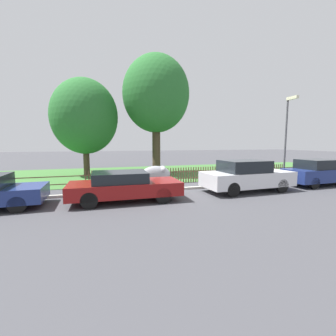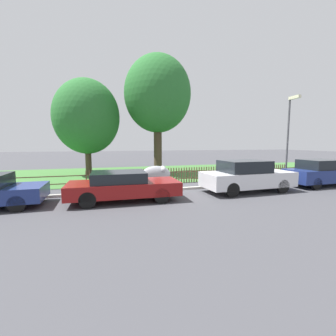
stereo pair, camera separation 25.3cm
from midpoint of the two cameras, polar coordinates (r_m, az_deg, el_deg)
The scene contains 11 objects.
ground_plane at distance 12.47m, azimuth 10.72°, elevation -5.03°, with size 120.00×120.00×0.00m, color #424247.
kerb_stone at distance 12.55m, azimuth 10.51°, elevation -4.68°, with size 34.75×0.20×0.12m, color #B2ADA3.
grass_strip at distance 18.96m, azimuth 0.69°, elevation -1.02°, with size 34.75×10.10×0.01m, color #3D7033.
park_fence at distance 14.22m, azimuth 6.89°, elevation -1.63°, with size 34.75×0.05×0.95m.
parked_car_black_saloon at distance 9.68m, azimuth -11.81°, elevation -4.39°, with size 4.61×1.95×1.25m.
parked_car_navy_estate at distance 11.96m, azimuth 18.72°, elevation -1.87°, with size 4.63×1.99×1.58m.
parked_car_red_compact at distance 15.58m, azimuth 33.55°, elevation -0.91°, with size 4.22×1.78×1.50m.
covered_motorcycle at distance 12.56m, azimuth -3.50°, elevation -1.58°, with size 1.86×0.78×1.17m.
tree_nearest_kerb at distance 18.19m, azimuth -20.78°, elevation 12.10°, with size 4.82×4.82×7.17m.
tree_behind_motorcycle at distance 18.04m, azimuth -3.49°, elevation 18.10°, with size 5.07×5.07×9.08m.
street_lamp at distance 16.01m, azimuth 27.70°, elevation 8.87°, with size 0.20×0.79×5.25m.
Camera 1 is at (-5.85, -10.77, 2.44)m, focal length 24.00 mm.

